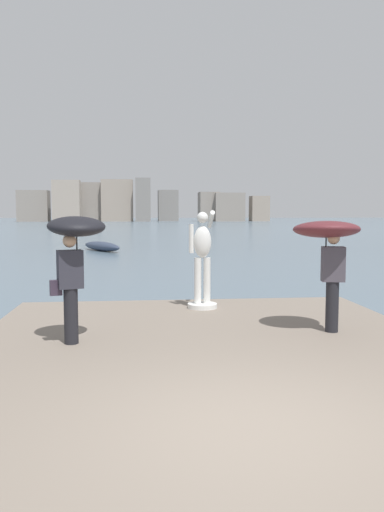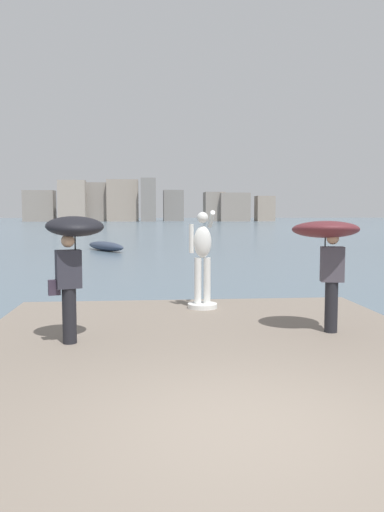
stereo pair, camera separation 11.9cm
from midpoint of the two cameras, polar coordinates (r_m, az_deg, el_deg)
name	(u,v)px [view 2 (the right image)]	position (r m, az deg, el deg)	size (l,w,h in m)	color
ground_plane	(157,241)	(44.75, -3.88, 1.74)	(400.00, 400.00, 0.00)	slate
pier	(217,377)	(7.20, 3.30, -13.40)	(7.59, 10.18, 0.40)	slate
statue_white_figure	(202,263)	(10.90, 1.49, -0.81)	(0.64, 0.88, 2.11)	white
onlooker_left	(73,245)	(8.14, -12.87, 1.26)	(1.15, 1.16, 2.04)	black
onlooker_right	(327,241)	(8.98, 15.31, 1.69)	(1.33, 1.34, 1.96)	black
boat_near	(106,246)	(33.26, -9.61, 1.10)	(3.13, 4.52, 0.60)	#2D384C
distant_skyline	(146,204)	(146.62, -5.15, 5.88)	(71.28, 13.34, 12.11)	gray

